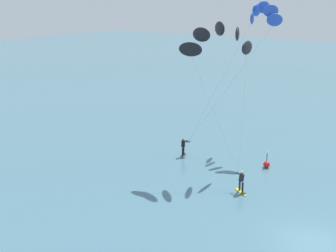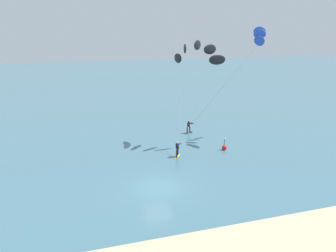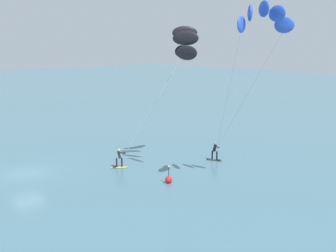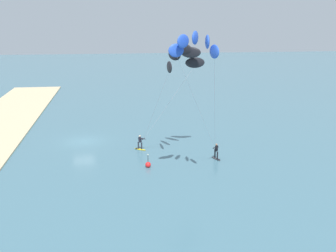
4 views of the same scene
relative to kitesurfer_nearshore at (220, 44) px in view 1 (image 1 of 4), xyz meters
name	(u,v)px [view 1 (image 1 of 4)]	position (x,y,z in m)	size (l,w,h in m)	color
ground_plane	(312,242)	(-7.60, -10.50, -10.22)	(240.00, 240.00, 0.00)	#426B7A
kitesurfer_nearshore	(220,44)	(0.00, 0.00, 0.00)	(7.07, 7.45, 11.90)	yellow
kitesurfer_mid_water	(259,20)	(7.38, 0.05, 1.46)	(9.38, 6.39, 13.36)	#333338
marker_buoy	(267,164)	(2.15, -3.57, -9.92)	(0.56, 0.56, 1.38)	red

